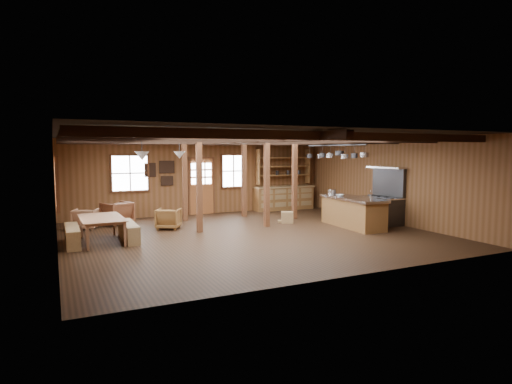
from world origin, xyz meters
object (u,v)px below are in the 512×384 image
Objects in this scene: commercial_range at (382,205)px; armchair_c at (85,219)px; kitchen_island at (353,212)px; dining_table at (103,230)px; armchair_a at (117,213)px; armchair_b at (168,219)px.

armchair_c is at bearing 161.01° from commercial_range.
armchair_c is at bearing 160.85° from kitchen_island.
dining_table is at bearing 174.28° from commercial_range.
kitchen_island is at bearing 127.22° from armchair_a.
armchair_a is 1.95m from armchair_b.
armchair_a is at bearing -19.47° from armchair_b.
armchair_a reaches higher than armchair_c.
commercial_range is at bearing 131.77° from armchair_a.
dining_table reaches higher than armchair_c.
dining_table is (-7.30, 0.96, -0.15)m from kitchen_island.
armchair_b is 1.00× the size of armchair_c.
commercial_range is 8.60m from dining_table.
kitchen_island is 3.68× the size of armchair_c.
armchair_a reaches higher than armchair_b.
armchair_c is (-8.85, 3.05, -0.30)m from commercial_range.
commercial_range is 8.59m from armchair_a.
armchair_b is at bearing 161.47° from kitchen_island.
commercial_range is 6.86m from armchair_b.
armchair_b is 2.52m from armchair_c.
commercial_range reaches higher than armchair_b.
armchair_c is at bearing 4.42° from armchair_b.
kitchen_island is 7.51m from armchair_a.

